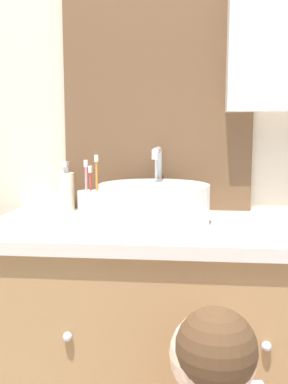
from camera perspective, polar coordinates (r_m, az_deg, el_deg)
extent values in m
cube|color=beige|center=(1.53, 3.98, 12.12)|extent=(3.20, 0.06, 2.50)
cube|color=brown|center=(1.50, 1.80, 14.83)|extent=(0.64, 0.02, 0.91)
cube|color=#B2C1CC|center=(1.49, 1.79, 14.86)|extent=(0.58, 0.01, 0.85)
cube|color=#A37A4C|center=(1.43, 3.27, -22.27)|extent=(1.05, 0.47, 0.84)
cube|color=beige|center=(1.27, 3.42, -5.00)|extent=(1.09, 0.51, 0.03)
sphere|color=silver|center=(1.15, -10.17, -18.45)|extent=(0.02, 0.02, 0.02)
sphere|color=silver|center=(1.13, 16.02, -19.16)|extent=(0.02, 0.02, 0.02)
cylinder|color=silver|center=(1.27, 1.33, -1.56)|extent=(0.33, 0.33, 0.12)
cylinder|color=silver|center=(1.26, 1.34, 0.86)|extent=(0.27, 0.27, 0.01)
cylinder|color=silver|center=(1.45, 1.91, 1.49)|extent=(0.02, 0.02, 0.21)
cylinder|color=silver|center=(1.37, 1.73, 5.54)|extent=(0.02, 0.15, 0.02)
cylinder|color=silver|center=(1.29, 1.49, 4.89)|extent=(0.02, 0.02, 0.02)
sphere|color=white|center=(1.45, 5.46, -1.03)|extent=(0.06, 0.06, 0.06)
cylinder|color=silver|center=(1.42, -7.07, -1.38)|extent=(0.09, 0.09, 0.08)
cylinder|color=orange|center=(1.41, -6.31, 1.19)|extent=(0.01, 0.01, 0.18)
cube|color=white|center=(1.40, -6.36, 4.49)|extent=(0.01, 0.02, 0.02)
cylinder|color=#D6423D|center=(1.44, -7.13, 0.56)|extent=(0.01, 0.01, 0.14)
cube|color=white|center=(1.43, -7.17, 3.03)|extent=(0.01, 0.02, 0.02)
cylinder|color=pink|center=(1.40, -7.71, 0.82)|extent=(0.01, 0.01, 0.17)
cube|color=white|center=(1.40, -7.76, 3.79)|extent=(0.01, 0.02, 0.02)
cylinder|color=beige|center=(1.49, -10.29, 0.01)|extent=(0.05, 0.05, 0.13)
cylinder|color=silver|center=(1.48, -10.36, 2.96)|extent=(0.02, 0.02, 0.02)
cube|color=silver|center=(1.47, -10.48, 3.67)|extent=(0.02, 0.03, 0.02)
sphere|color=beige|center=(0.83, 9.17, -20.65)|extent=(0.16, 0.16, 0.16)
sphere|color=#4C331E|center=(0.81, 9.58, -19.91)|extent=(0.15, 0.15, 0.15)
cylinder|color=beige|center=(1.09, 10.87, -22.77)|extent=(0.10, 0.25, 0.05)
cylinder|color=#8E56B7|center=(1.17, 9.15, -18.12)|extent=(0.02, 0.05, 0.12)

